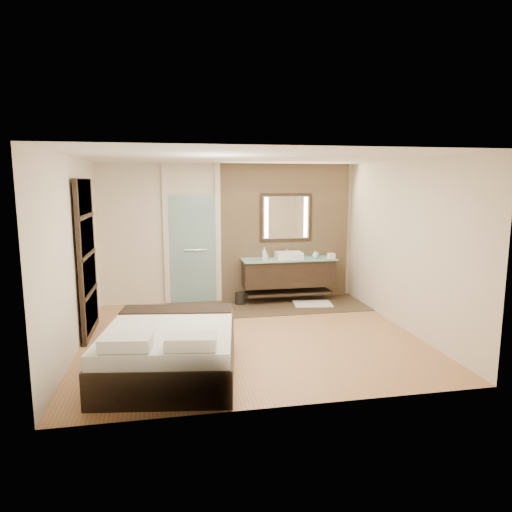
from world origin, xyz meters
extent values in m
plane|color=#97683F|center=(0.00, 0.00, 0.00)|extent=(5.00, 5.00, 0.00)
cube|color=#392C1F|center=(0.60, 1.60, 0.01)|extent=(3.80, 1.30, 0.01)
cube|color=tan|center=(1.10, 2.21, 1.35)|extent=(2.60, 0.08, 2.70)
cube|color=black|center=(1.10, 1.92, 0.57)|extent=(1.80, 0.50, 0.50)
cube|color=black|center=(1.10, 1.92, 0.18)|extent=(1.71, 0.45, 0.04)
cube|color=#99EADA|center=(1.10, 1.90, 0.85)|extent=(1.85, 0.55, 0.03)
cube|color=white|center=(1.10, 1.90, 0.93)|extent=(0.50, 0.38, 0.13)
cylinder|color=silver|center=(1.10, 2.09, 0.95)|extent=(0.03, 0.03, 0.18)
cylinder|color=silver|center=(1.10, 2.05, 1.03)|extent=(0.02, 0.10, 0.02)
cube|color=black|center=(1.10, 2.16, 1.65)|extent=(1.06, 0.03, 0.96)
cube|color=white|center=(1.10, 2.15, 1.65)|extent=(0.94, 0.01, 0.84)
cube|color=beige|center=(0.70, 2.14, 1.65)|extent=(0.07, 0.01, 0.80)
cube|color=beige|center=(1.50, 2.14, 1.65)|extent=(0.07, 0.01, 0.80)
cube|color=#B6E6E6|center=(-0.75, 2.20, 1.05)|extent=(0.90, 0.05, 2.10)
cylinder|color=silver|center=(-0.70, 2.15, 1.05)|extent=(0.45, 0.03, 0.03)
cube|color=beige|center=(-1.25, 2.21, 1.35)|extent=(0.10, 0.08, 2.70)
cube|color=beige|center=(-0.25, 2.21, 1.35)|extent=(0.10, 0.08, 2.70)
cube|color=black|center=(-2.43, 0.60, 1.20)|extent=(0.06, 1.20, 2.40)
cube|color=#F2E5CB|center=(-2.41, 0.60, 0.37)|extent=(0.02, 1.06, 0.52)
cube|color=#F2E5CB|center=(-2.41, 0.60, 0.96)|extent=(0.02, 1.06, 0.52)
cube|color=#F2E5CB|center=(-2.41, 0.60, 1.54)|extent=(0.02, 1.06, 0.52)
cube|color=#F2E5CB|center=(-2.41, 0.60, 2.13)|extent=(0.02, 1.06, 0.52)
cube|color=black|center=(-1.21, -1.15, 0.21)|extent=(1.82, 2.15, 0.43)
cube|color=silver|center=(-1.21, -1.15, 0.52)|extent=(1.77, 2.10, 0.18)
cube|color=black|center=(-1.11, -0.43, 0.60)|extent=(1.56, 0.65, 0.04)
cube|color=silver|center=(-1.66, -1.87, 0.68)|extent=(0.57, 0.37, 0.14)
cube|color=silver|center=(-0.99, -1.97, 0.68)|extent=(0.57, 0.37, 0.14)
cube|color=white|center=(1.50, 1.58, 0.02)|extent=(0.78, 0.59, 0.02)
cylinder|color=black|center=(0.13, 1.85, 0.12)|extent=(0.26, 0.26, 0.25)
cube|color=silver|center=(1.92, 1.76, 0.92)|extent=(0.14, 0.14, 0.10)
imported|color=silver|center=(0.60, 1.84, 0.99)|extent=(0.12, 0.12, 0.24)
imported|color=#B2B2B2|center=(0.64, 1.89, 0.94)|extent=(0.08, 0.08, 0.15)
imported|color=#A8D3D1|center=(1.62, 1.86, 0.94)|extent=(0.12, 0.12, 0.15)
imported|color=silver|center=(1.69, 2.00, 0.91)|extent=(0.15, 0.15, 0.09)
camera|label=1|loc=(-1.17, -6.62, 2.35)|focal=32.00mm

